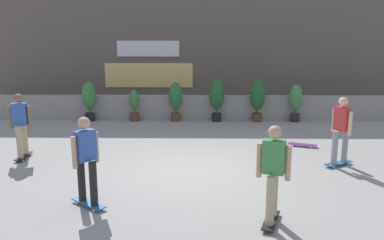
% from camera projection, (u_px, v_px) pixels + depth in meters
% --- Properties ---
extents(ground_plane, '(48.00, 48.00, 0.00)m').
position_uv_depth(ground_plane, '(191.00, 170.00, 9.17)').
color(ground_plane, '#9E9B96').
extents(planter_wall, '(18.00, 0.40, 0.90)m').
position_uv_depth(planter_wall, '(194.00, 107.00, 14.95)').
color(planter_wall, gray).
rests_on(planter_wall, ground).
extents(building_backdrop, '(20.00, 2.08, 6.50)m').
position_uv_depth(building_backdrop, '(195.00, 34.00, 18.28)').
color(building_backdrop, '#60564C').
rests_on(building_backdrop, ground).
extents(potted_plant_0, '(0.51, 0.51, 1.49)m').
position_uv_depth(potted_plant_0, '(89.00, 98.00, 14.48)').
color(potted_plant_0, black).
rests_on(potted_plant_0, ground).
extents(potted_plant_1, '(0.36, 0.36, 1.17)m').
position_uv_depth(potted_plant_1, '(134.00, 105.00, 14.51)').
color(potted_plant_1, brown).
rests_on(potted_plant_1, ground).
extents(potted_plant_2, '(0.50, 0.50, 1.47)m').
position_uv_depth(potted_plant_2, '(176.00, 99.00, 14.43)').
color(potted_plant_2, brown).
rests_on(potted_plant_2, ground).
extents(potted_plant_3, '(0.57, 0.57, 1.61)m').
position_uv_depth(potted_plant_3, '(217.00, 96.00, 14.39)').
color(potted_plant_3, black).
rests_on(potted_plant_3, ground).
extents(potted_plant_4, '(0.56, 0.56, 1.59)m').
position_uv_depth(potted_plant_4, '(258.00, 97.00, 14.37)').
color(potted_plant_4, brown).
rests_on(potted_plant_4, ground).
extents(potted_plant_5, '(0.46, 0.46, 1.40)m').
position_uv_depth(potted_plant_5, '(296.00, 100.00, 14.38)').
color(potted_plant_5, '#2D2823').
rests_on(potted_plant_5, ground).
extents(skater_by_wall_right, '(0.75, 0.65, 1.70)m').
position_uv_depth(skater_by_wall_right, '(86.00, 158.00, 7.01)').
color(skater_by_wall_right, '#266699').
rests_on(skater_by_wall_right, ground).
extents(skater_by_wall_left, '(0.53, 0.82, 1.70)m').
position_uv_depth(skater_by_wall_left, '(273.00, 171.00, 6.34)').
color(skater_by_wall_left, black).
rests_on(skater_by_wall_left, ground).
extents(skater_far_right, '(0.56, 0.81, 1.70)m').
position_uv_depth(skater_far_right, '(20.00, 123.00, 9.87)').
color(skater_far_right, black).
rests_on(skater_far_right, ground).
extents(skater_far_left, '(0.79, 0.58, 1.70)m').
position_uv_depth(skater_far_left, '(341.00, 128.00, 9.31)').
color(skater_far_left, '#266699').
rests_on(skater_far_left, ground).
extents(skateboard_near_camera, '(0.82, 0.47, 0.08)m').
position_uv_depth(skateboard_near_camera, '(303.00, 144.00, 11.17)').
color(skateboard_near_camera, '#72338C').
rests_on(skateboard_near_camera, ground).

